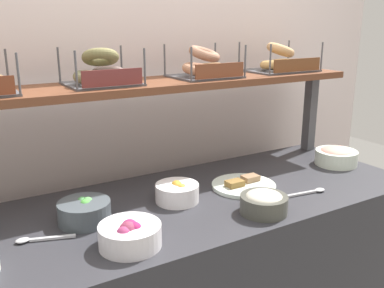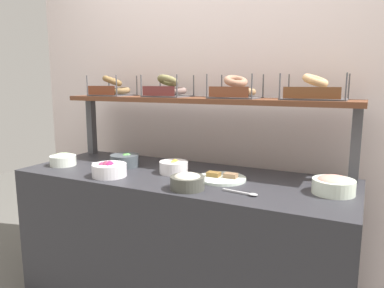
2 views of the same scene
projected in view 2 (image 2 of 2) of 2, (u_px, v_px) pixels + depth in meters
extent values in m
cube|color=silver|center=(218.00, 108.00, 2.47)|extent=(3.11, 0.06, 2.40)
cube|color=#2D2D33|center=(181.00, 244.00, 2.12)|extent=(1.91, 0.70, 0.85)
cube|color=#4C4C51|center=(92.00, 127.00, 2.64)|extent=(0.05, 0.05, 0.40)
cube|color=#4C4C51|center=(356.00, 145.00, 1.86)|extent=(0.05, 0.05, 0.40)
cube|color=brown|center=(201.00, 100.00, 2.22)|extent=(1.87, 0.32, 0.03)
cylinder|color=#474F56|center=(125.00, 161.00, 2.25)|extent=(0.18, 0.18, 0.07)
sphere|color=#50A943|center=(125.00, 157.00, 2.24)|extent=(0.04, 0.04, 0.04)
sphere|color=#59A854|center=(128.00, 156.00, 2.25)|extent=(0.04, 0.04, 0.04)
sphere|color=#509653|center=(128.00, 156.00, 2.27)|extent=(0.04, 0.04, 0.04)
cylinder|color=white|center=(174.00, 167.00, 2.08)|extent=(0.17, 0.17, 0.07)
sphere|color=#F9A63E|center=(173.00, 164.00, 2.06)|extent=(0.04, 0.04, 0.04)
sphere|color=orange|center=(174.00, 164.00, 2.06)|extent=(0.03, 0.03, 0.03)
sphere|color=orange|center=(173.00, 163.00, 2.08)|extent=(0.03, 0.03, 0.03)
sphere|color=gold|center=(175.00, 163.00, 2.08)|extent=(0.04, 0.04, 0.04)
cylinder|color=silver|center=(63.00, 160.00, 2.28)|extent=(0.16, 0.16, 0.06)
ellipsoid|color=#C7EFB4|center=(63.00, 156.00, 2.27)|extent=(0.13, 0.13, 0.04)
cylinder|color=#484941|center=(187.00, 183.00, 1.77)|extent=(0.17, 0.17, 0.07)
ellipsoid|color=beige|center=(187.00, 177.00, 1.76)|extent=(0.13, 0.13, 0.05)
cylinder|color=white|center=(109.00, 170.00, 2.01)|extent=(0.19, 0.19, 0.07)
sphere|color=#931D50|center=(109.00, 167.00, 1.99)|extent=(0.05, 0.05, 0.05)
sphere|color=#852D47|center=(104.00, 166.00, 2.00)|extent=(0.04, 0.04, 0.04)
sphere|color=#94315D|center=(102.00, 166.00, 2.00)|extent=(0.05, 0.05, 0.05)
sphere|color=#88304C|center=(106.00, 166.00, 2.00)|extent=(0.06, 0.06, 0.06)
sphere|color=#852151|center=(109.00, 166.00, 2.01)|extent=(0.06, 0.06, 0.06)
cylinder|color=silver|center=(333.00, 187.00, 1.69)|extent=(0.20, 0.20, 0.07)
ellipsoid|color=#EA9D8C|center=(334.00, 181.00, 1.69)|extent=(0.15, 0.15, 0.05)
cylinder|color=white|center=(222.00, 178.00, 1.94)|extent=(0.27, 0.27, 0.01)
cube|color=olive|center=(214.00, 174.00, 1.96)|extent=(0.07, 0.05, 0.02)
cube|color=#8E6B4C|center=(231.00, 175.00, 1.93)|extent=(0.07, 0.05, 0.02)
cube|color=#B7B7BC|center=(236.00, 192.00, 1.71)|extent=(0.14, 0.03, 0.01)
ellipsoid|color=#B7B7BC|center=(253.00, 194.00, 1.66)|extent=(0.04, 0.03, 0.01)
cube|color=#B7B7BC|center=(102.00, 166.00, 2.24)|extent=(0.14, 0.06, 0.01)
ellipsoid|color=#B7B7BC|center=(94.00, 163.00, 2.31)|extent=(0.04, 0.03, 0.01)
cube|color=#4C4C51|center=(113.00, 95.00, 2.51)|extent=(0.26, 0.24, 0.01)
cylinder|color=#4C4C51|center=(87.00, 86.00, 2.45)|extent=(0.01, 0.01, 0.14)
cylinder|color=#4C4C51|center=(116.00, 86.00, 2.34)|extent=(0.01, 0.01, 0.14)
cylinder|color=#4C4C51|center=(109.00, 86.00, 2.65)|extent=(0.01, 0.01, 0.14)
cylinder|color=#4C4C51|center=(137.00, 86.00, 2.54)|extent=(0.01, 0.01, 0.14)
cube|color=brown|center=(101.00, 90.00, 2.40)|extent=(0.22, 0.01, 0.06)
torus|color=brown|center=(105.00, 90.00, 2.50)|extent=(0.20, 0.20, 0.06)
torus|color=brown|center=(120.00, 91.00, 2.52)|extent=(0.18, 0.18, 0.05)
torus|color=brown|center=(112.00, 81.00, 2.49)|extent=(0.20, 0.20, 0.09)
cube|color=#4C4C51|center=(168.00, 96.00, 2.32)|extent=(0.27, 0.24, 0.01)
cylinder|color=#4C4C51|center=(141.00, 86.00, 2.27)|extent=(0.01, 0.01, 0.14)
cylinder|color=#4C4C51|center=(177.00, 86.00, 2.15)|extent=(0.01, 0.01, 0.14)
cylinder|color=#4C4C51|center=(160.00, 86.00, 2.47)|extent=(0.01, 0.01, 0.14)
cylinder|color=#4C4C51|center=(194.00, 86.00, 2.36)|extent=(0.01, 0.01, 0.14)
cube|color=maroon|center=(158.00, 91.00, 2.21)|extent=(0.23, 0.01, 0.06)
torus|color=#6F6D4A|center=(159.00, 92.00, 2.31)|extent=(0.20, 0.20, 0.05)
torus|color=#755F58|center=(176.00, 91.00, 2.33)|extent=(0.19, 0.19, 0.06)
torus|color=olive|center=(168.00, 81.00, 2.31)|extent=(0.18, 0.18, 0.09)
cube|color=#4C4C51|center=(235.00, 98.00, 2.11)|extent=(0.28, 0.24, 0.01)
cylinder|color=#4C4C51|center=(207.00, 86.00, 2.06)|extent=(0.01, 0.01, 0.14)
cylinder|color=#4C4C51|center=(252.00, 87.00, 1.94)|extent=(0.01, 0.01, 0.14)
cylinder|color=#4C4C51|center=(222.00, 86.00, 2.26)|extent=(0.01, 0.01, 0.14)
cylinder|color=#4C4C51|center=(263.00, 86.00, 2.15)|extent=(0.01, 0.01, 0.14)
cube|color=brown|center=(228.00, 92.00, 2.00)|extent=(0.24, 0.01, 0.06)
torus|color=#AB7759|center=(226.00, 92.00, 2.10)|extent=(0.20, 0.20, 0.06)
torus|color=#9F784F|center=(244.00, 92.00, 2.12)|extent=(0.20, 0.20, 0.05)
torus|color=#A5745B|center=(236.00, 81.00, 2.10)|extent=(0.20, 0.20, 0.08)
cube|color=#4C4C51|center=(314.00, 99.00, 1.93)|extent=(0.33, 0.24, 0.01)
cylinder|color=#4C4C51|center=(280.00, 87.00, 1.89)|extent=(0.01, 0.01, 0.14)
cylinder|color=#4C4C51|center=(346.00, 87.00, 1.75)|extent=(0.01, 0.01, 0.14)
cylinder|color=#4C4C51|center=(289.00, 86.00, 2.09)|extent=(0.01, 0.01, 0.14)
cylinder|color=#4C4C51|center=(349.00, 87.00, 1.95)|extent=(0.01, 0.01, 0.14)
cube|color=brown|center=(311.00, 93.00, 1.82)|extent=(0.28, 0.01, 0.06)
torus|color=tan|center=(302.00, 93.00, 1.92)|extent=(0.20, 0.20, 0.06)
torus|color=tan|center=(325.00, 94.00, 1.93)|extent=(0.19, 0.19, 0.05)
torus|color=tan|center=(315.00, 80.00, 1.91)|extent=(0.18, 0.17, 0.09)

